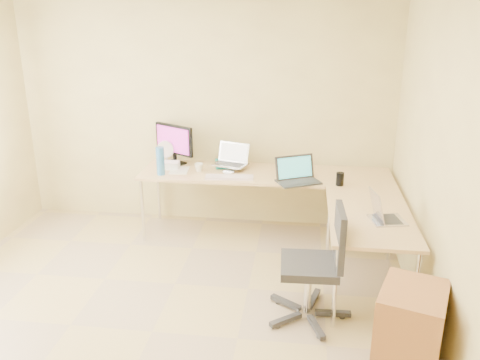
# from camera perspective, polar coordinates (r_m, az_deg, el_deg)

# --- Properties ---
(floor) EXTENTS (4.50, 4.50, 0.00)m
(floor) POSITION_cam_1_polar(r_m,az_deg,el_deg) (4.14, -9.96, -16.62)
(floor) COLOR tan
(floor) RESTS_ON ground
(wall_back) EXTENTS (4.50, 0.00, 4.50)m
(wall_back) POSITION_cam_1_polar(r_m,az_deg,el_deg) (5.66, -4.07, 7.87)
(wall_back) COLOR #DACB82
(wall_back) RESTS_ON ground
(wall_right) EXTENTS (0.00, 4.50, 4.50)m
(wall_right) POSITION_cam_1_polar(r_m,az_deg,el_deg) (3.52, 23.38, -0.73)
(wall_right) COLOR #DACB82
(wall_right) RESTS_ON ground
(desk_main) EXTENTS (2.65, 0.70, 0.73)m
(desk_main) POSITION_cam_1_polar(r_m,az_deg,el_deg) (5.45, 2.84, -2.83)
(desk_main) COLOR tan
(desk_main) RESTS_ON ground
(desk_return) EXTENTS (0.70, 1.30, 0.73)m
(desk_return) POSITION_cam_1_polar(r_m,az_deg,el_deg) (4.56, 14.20, -8.00)
(desk_return) COLOR tan
(desk_return) RESTS_ON ground
(monitor) EXTENTS (0.54, 0.41, 0.45)m
(monitor) POSITION_cam_1_polar(r_m,az_deg,el_deg) (5.62, -7.48, 4.05)
(monitor) COLOR black
(monitor) RESTS_ON desk_main
(book_stack) EXTENTS (0.25, 0.30, 0.04)m
(book_stack) POSITION_cam_1_polar(r_m,az_deg,el_deg) (5.56, -1.78, 1.87)
(book_stack) COLOR #16807E
(book_stack) RESTS_ON desk_main
(laptop_center) EXTENTS (0.42, 0.37, 0.23)m
(laptop_center) POSITION_cam_1_polar(r_m,az_deg,el_deg) (5.40, -1.12, 2.87)
(laptop_center) COLOR #A6A6A6
(laptop_center) RESTS_ON desk_main
(laptop_black) EXTENTS (0.50, 0.46, 0.26)m
(laptop_black) POSITION_cam_1_polar(r_m,az_deg,el_deg) (5.01, 6.70, 1.10)
(laptop_black) COLOR #262525
(laptop_black) RESTS_ON desk_main
(keyboard) EXTENTS (0.50, 0.18, 0.02)m
(keyboard) POSITION_cam_1_polar(r_m,az_deg,el_deg) (5.15, -1.22, 0.32)
(keyboard) COLOR beige
(keyboard) RESTS_ON desk_main
(mouse) EXTENTS (0.11, 0.07, 0.04)m
(mouse) POSITION_cam_1_polar(r_m,az_deg,el_deg) (5.25, 6.16, 0.69)
(mouse) COLOR white
(mouse) RESTS_ON desk_main
(mug) EXTENTS (0.10, 0.10, 0.09)m
(mug) POSITION_cam_1_polar(r_m,az_deg,el_deg) (5.38, -4.70, 1.45)
(mug) COLOR white
(mug) RESTS_ON desk_main
(cd_stack) EXTENTS (0.14, 0.14, 0.03)m
(cd_stack) POSITION_cam_1_polar(r_m,az_deg,el_deg) (5.26, -1.32, 0.80)
(cd_stack) COLOR white
(cd_stack) RESTS_ON desk_main
(water_bottle) EXTENTS (0.10, 0.10, 0.30)m
(water_bottle) POSITION_cam_1_polar(r_m,az_deg,el_deg) (5.29, -9.04, 2.15)
(water_bottle) COLOR teal
(water_bottle) RESTS_ON desk_main
(papers) EXTENTS (0.21, 0.29, 0.01)m
(papers) POSITION_cam_1_polar(r_m,az_deg,el_deg) (5.43, -6.92, 1.11)
(papers) COLOR silver
(papers) RESTS_ON desk_main
(white_box) EXTENTS (0.21, 0.16, 0.07)m
(white_box) POSITION_cam_1_polar(r_m,az_deg,el_deg) (5.51, -7.99, 1.69)
(white_box) COLOR white
(white_box) RESTS_ON desk_main
(desk_fan) EXTENTS (0.20, 0.20, 0.24)m
(desk_fan) POSITION_cam_1_polar(r_m,az_deg,el_deg) (5.67, -8.35, 3.07)
(desk_fan) COLOR beige
(desk_fan) RESTS_ON desk_main
(black_cup) EXTENTS (0.08, 0.08, 0.13)m
(black_cup) POSITION_cam_1_polar(r_m,az_deg,el_deg) (5.02, 11.29, 0.10)
(black_cup) COLOR black
(black_cup) RESTS_ON desk_main
(laptop_return) EXTENTS (0.36, 0.31, 0.21)m
(laptop_return) POSITION_cam_1_polar(r_m,az_deg,el_deg) (4.27, 16.53, -3.18)
(laptop_return) COLOR #B8B4CB
(laptop_return) RESTS_ON desk_return
(office_chair) EXTENTS (0.60, 0.60, 0.97)m
(office_chair) POSITION_cam_1_polar(r_m,az_deg,el_deg) (4.03, 7.88, -9.18)
(office_chair) COLOR #282727
(office_chair) RESTS_ON ground
(cabinet) EXTENTS (0.53, 0.59, 0.68)m
(cabinet) POSITION_cam_1_polar(r_m,az_deg,el_deg) (3.61, 18.66, -16.40)
(cabinet) COLOR brown
(cabinet) RESTS_ON ground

